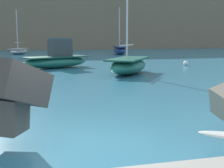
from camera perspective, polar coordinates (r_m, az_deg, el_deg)
ground_plane at (r=7.44m, az=-6.59°, el=-11.58°), size 400.00×400.00×0.00m
breakwater_jetty at (r=8.49m, az=-13.49°, el=-1.42°), size 32.75×5.60×2.22m
boat_mid_left at (r=26.12m, az=-10.10°, el=4.57°), size 5.99×4.11×2.45m
boat_mid_centre at (r=45.58m, az=1.45°, el=6.23°), size 1.77×4.93×6.72m
boat_mid_right at (r=48.39m, az=-16.70°, el=5.84°), size 3.24×4.63×6.45m
boat_far_left at (r=21.58m, az=3.00°, el=3.44°), size 4.54×5.40×5.91m
mooring_buoy_inner at (r=28.39m, az=13.35°, el=3.71°), size 0.44×0.44×0.44m
headland_bluff at (r=80.98m, az=-6.31°, el=12.73°), size 110.36×38.31×16.65m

